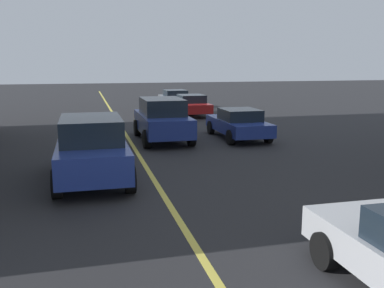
{
  "coord_description": "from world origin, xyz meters",
  "views": [
    {
      "loc": [
        6.65,
        1.94,
        3.45
      ],
      "look_at": [
        17.05,
        -0.69,
        1.41
      ],
      "focal_mm": 40.35,
      "sensor_mm": 36.0,
      "label": 1
    }
  ],
  "objects_px": {
    "car_blue_mid": "(162,119)",
    "car_blue_near": "(238,123)",
    "car_grey_oncoming": "(175,99)",
    "car_red_far": "(191,105)",
    "car_blue_trailing": "(92,148)"
  },
  "relations": [
    {
      "from": "car_blue_mid",
      "to": "car_blue_near",
      "type": "bearing_deg",
      "value": -95.1
    },
    {
      "from": "car_grey_oncoming",
      "to": "car_red_far",
      "type": "distance_m",
      "value": 5.04
    },
    {
      "from": "car_grey_oncoming",
      "to": "car_blue_mid",
      "type": "bearing_deg",
      "value": 165.79
    },
    {
      "from": "car_blue_trailing",
      "to": "car_blue_mid",
      "type": "distance_m",
      "value": 6.77
    },
    {
      "from": "car_grey_oncoming",
      "to": "car_red_far",
      "type": "relative_size",
      "value": 1.0
    },
    {
      "from": "car_grey_oncoming",
      "to": "car_red_far",
      "type": "xyz_separation_m",
      "value": [
        -5.04,
        0.0,
        0.0
      ]
    },
    {
      "from": "car_blue_near",
      "to": "car_blue_trailing",
      "type": "distance_m",
      "value": 8.74
    },
    {
      "from": "car_blue_trailing",
      "to": "car_blue_mid",
      "type": "relative_size",
      "value": 1.0
    },
    {
      "from": "car_grey_oncoming",
      "to": "car_blue_trailing",
      "type": "height_order",
      "value": "car_blue_trailing"
    },
    {
      "from": "car_grey_oncoming",
      "to": "car_blue_trailing",
      "type": "relative_size",
      "value": 0.94
    },
    {
      "from": "car_blue_trailing",
      "to": "car_blue_near",
      "type": "bearing_deg",
      "value": -49.6
    },
    {
      "from": "car_blue_mid",
      "to": "car_red_far",
      "type": "relative_size",
      "value": 1.07
    },
    {
      "from": "car_blue_mid",
      "to": "car_red_far",
      "type": "distance_m",
      "value": 9.33
    },
    {
      "from": "car_grey_oncoming",
      "to": "car_blue_near",
      "type": "distance_m",
      "value": 14.01
    },
    {
      "from": "car_blue_near",
      "to": "car_blue_mid",
      "type": "bearing_deg",
      "value": 84.9
    }
  ]
}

